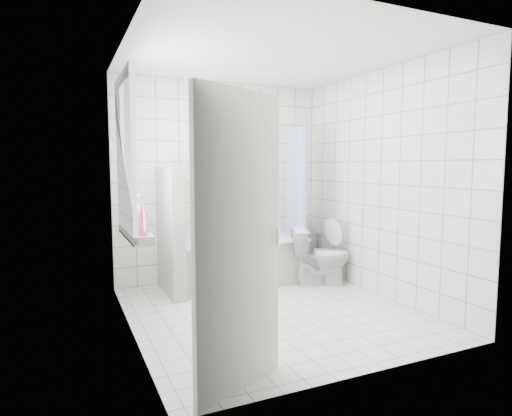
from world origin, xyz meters
name	(u,v)px	position (x,y,z in m)	size (l,w,h in m)	color
ground	(271,311)	(0.00, 0.00, 0.00)	(3.00, 3.00, 0.00)	white
ceiling	(272,54)	(0.00, 0.00, 2.60)	(3.00, 3.00, 0.00)	white
wall_back	(221,182)	(0.00, 1.50, 1.30)	(2.80, 0.02, 2.60)	white
wall_front	(368,196)	(0.00, -1.50, 1.30)	(2.80, 0.02, 2.60)	white
wall_left	(129,190)	(-1.40, 0.00, 1.30)	(0.02, 3.00, 2.60)	white
wall_right	(380,184)	(1.40, 0.00, 1.30)	(0.02, 3.00, 2.60)	white
window_left	(128,156)	(-1.35, 0.30, 1.60)	(0.01, 0.90, 1.40)	white
window_back	(229,132)	(0.10, 1.46, 1.95)	(0.50, 0.01, 0.50)	white
window_sill	(135,234)	(-1.31, 0.30, 0.86)	(0.18, 1.02, 0.08)	white
door	(239,243)	(-0.89, -1.31, 1.00)	(0.04, 0.80, 2.00)	silver
bathtub	(239,261)	(0.10, 1.12, 0.29)	(1.66, 0.77, 0.58)	white
partition_wall	(170,231)	(-0.79, 1.07, 0.75)	(0.15, 0.85, 1.50)	white
tiled_ledge	(300,252)	(1.15, 1.38, 0.28)	(0.40, 0.24, 0.55)	white
toilet	(321,256)	(1.03, 0.65, 0.37)	(0.41, 0.72, 0.73)	white
curtain_rod	(294,128)	(0.87, 1.10, 2.00)	(0.02, 0.02, 0.80)	silver
shower_curtain	(298,197)	(0.87, 0.97, 1.10)	(0.14, 0.48, 1.78)	#4353C4
tub_faucet	(237,215)	(0.20, 1.46, 0.85)	(0.18, 0.06, 0.06)	silver
sill_bottles	(137,216)	(-1.30, 0.23, 1.04)	(0.18, 0.79, 0.33)	#32DCE3
ledge_bottles	(304,225)	(1.19, 1.33, 0.67)	(0.17, 0.15, 0.26)	blue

